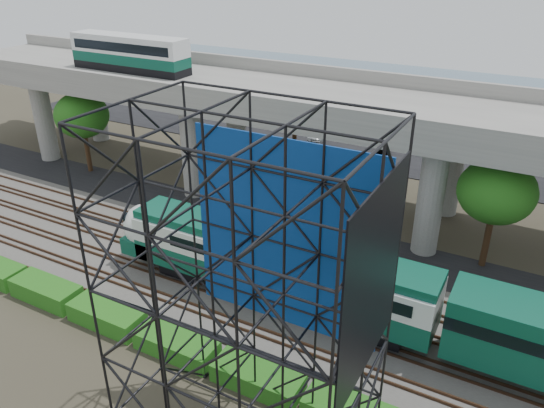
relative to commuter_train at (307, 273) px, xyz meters
The scene contains 13 objects.
ground 6.68m from the commuter_train, 160.63° to the right, with size 140.00×140.00×0.00m, color #474233.
ballast_bed 6.33m from the commuter_train, behind, with size 90.00×12.00×0.20m, color slate.
service_road 10.62m from the commuter_train, 123.79° to the left, with size 90.00×5.00×0.08m, color black.
parking_lot 32.63m from the commuter_train, 100.08° to the left, with size 90.00×18.00×0.08m, color black.
harbor_water 54.37m from the commuter_train, 96.01° to the left, with size 140.00×40.00×0.03m, color #475D75.
rail_tracks 6.25m from the commuter_train, behind, with size 90.00×9.52×0.16m.
commuter_train is the anchor object (origin of this frame).
overpass 16.57m from the commuter_train, 116.82° to the left, with size 80.00×12.00×12.40m.
scaffold_tower 11.18m from the commuter_train, 78.20° to the right, with size 9.36×6.36×15.00m.
hedge_strip 8.19m from the commuter_train, 126.62° to the right, with size 34.60×1.80×1.20m.
trees 17.75m from the commuter_train, 126.16° to the left, with size 40.94×16.94×7.69m.
suv 12.87m from the commuter_train, 142.22° to the left, with size 2.11×4.57×1.27m, color black.
parked_cars 32.23m from the commuter_train, 99.89° to the left, with size 36.62×9.67×1.29m.
Camera 1 is at (16.01, -21.27, 19.76)m, focal length 35.00 mm.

